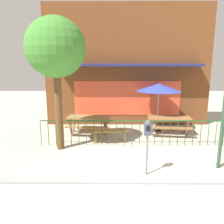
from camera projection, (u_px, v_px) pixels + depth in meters
The scene contains 10 objects.
ground at pixel (137, 168), 6.46m from camera, with size 40.00×40.00×0.00m, color #ADAD99.
pub_storefront at pixel (127, 66), 10.85m from camera, with size 8.11×1.25×5.84m.
patio_fence_front at pixel (132, 128), 8.13m from camera, with size 6.84×0.04×0.97m.
picnic_table_left at pixel (89, 120), 9.58m from camera, with size 1.91×1.51×0.79m.
picnic_table_right at pixel (169, 121), 9.47m from camera, with size 1.93×1.54×0.79m.
patio_umbrella at pixel (159, 88), 9.72m from camera, with size 1.97×1.97×2.16m.
patio_bench at pixel (110, 133), 8.55m from camera, with size 1.42×0.40×0.48m.
parking_meter_near at pixel (148, 133), 5.80m from camera, with size 0.18×0.17×1.54m.
street_tree at pixel (56, 49), 7.23m from camera, with size 2.00×2.00×4.52m.
curb_edge at pixel (140, 183), 5.62m from camera, with size 11.35×0.20×0.11m, color gray.
Camera 1 is at (-0.70, -5.99, 2.93)m, focal length 35.23 mm.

